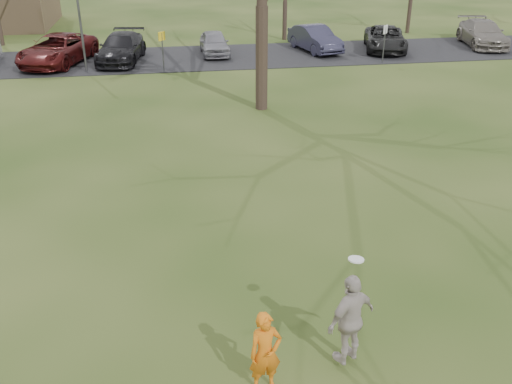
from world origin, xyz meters
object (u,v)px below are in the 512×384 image
(player_defender, at_px, (265,353))
(car_4, at_px, (214,43))
(car_7, at_px, (483,33))
(catching_play, at_px, (351,319))
(car_6, at_px, (385,39))
(car_2, at_px, (57,50))
(car_3, at_px, (121,48))
(car_5, at_px, (315,39))

(player_defender, distance_m, car_4, 26.30)
(car_7, height_order, catching_play, catching_play)
(car_6, xyz_separation_m, car_7, (6.47, 0.33, 0.06))
(car_2, height_order, car_4, car_2)
(car_3, height_order, car_4, car_3)
(car_3, height_order, car_5, car_3)
(car_7, bearing_deg, car_4, -169.44)
(car_2, relative_size, catching_play, 2.64)
(car_3, height_order, catching_play, catching_play)
(car_4, bearing_deg, catching_play, -90.51)
(car_2, xyz_separation_m, car_5, (14.72, 1.00, -0.05))
(car_4, distance_m, car_6, 10.30)
(car_5, distance_m, car_6, 4.27)
(car_2, distance_m, car_7, 25.45)
(car_2, relative_size, car_6, 1.13)
(car_3, height_order, car_6, car_3)
(car_5, distance_m, car_7, 10.72)
(car_2, bearing_deg, car_7, 20.86)
(car_2, xyz_separation_m, catching_play, (8.67, -24.89, 0.20))
(player_defender, height_order, car_3, player_defender)
(car_2, xyz_separation_m, car_3, (3.40, 0.07, -0.04))
(car_2, relative_size, car_7, 1.09)
(catching_play, bearing_deg, car_4, 89.98)
(car_4, height_order, catching_play, catching_play)
(car_6, bearing_deg, player_defender, -98.70)
(car_5, xyz_separation_m, car_6, (4.25, -0.45, -0.04))
(player_defender, xyz_separation_m, car_7, (18.35, 26.10, 0.01))
(car_7, bearing_deg, car_2, -166.95)
(car_5, height_order, catching_play, catching_play)
(car_2, bearing_deg, car_5, 22.76)
(car_3, xyz_separation_m, car_6, (15.56, 0.48, -0.05))
(car_4, bearing_deg, car_5, -0.76)
(player_defender, distance_m, catching_play, 1.63)
(car_4, height_order, car_6, car_6)
(car_6, distance_m, car_7, 6.48)
(player_defender, relative_size, car_2, 0.28)
(car_2, height_order, car_7, car_2)
(car_4, bearing_deg, car_6, -3.18)
(car_5, xyz_separation_m, catching_play, (-6.05, -25.89, 0.25))
(player_defender, xyz_separation_m, catching_play, (1.58, 0.33, 0.25))
(player_defender, height_order, car_7, player_defender)
(car_6, bearing_deg, car_5, -170.04)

